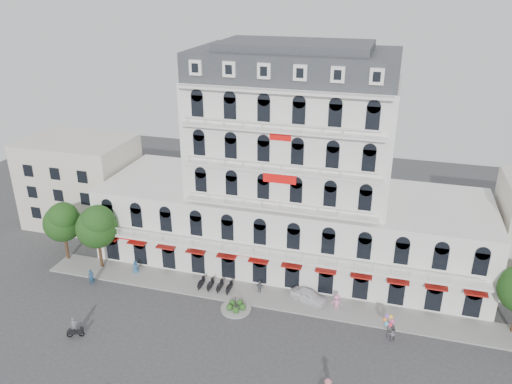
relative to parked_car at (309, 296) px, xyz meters
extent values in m
plane|color=#38383A|center=(-3.98, -9.50, -0.69)|extent=(120.00, 120.00, 0.00)
cube|color=gray|center=(-3.98, -0.50, -0.61)|extent=(53.00, 4.00, 0.16)
cube|color=silver|center=(-3.98, 8.50, 3.81)|extent=(45.00, 14.00, 9.00)
cube|color=silver|center=(-3.98, 8.50, 14.81)|extent=(22.00, 12.00, 13.00)
cube|color=#2D3035|center=(-3.98, 8.50, 22.81)|extent=(21.56, 11.76, 3.00)
cube|color=#2D3035|center=(-3.98, 8.50, 24.71)|extent=(15.84, 8.64, 0.80)
cube|color=maroon|center=(-3.98, 1.00, 2.81)|extent=(40.50, 1.00, 0.15)
cube|color=red|center=(-3.98, 2.38, 12.31)|extent=(3.50, 0.10, 1.40)
cube|color=beige|center=(-33.98, 10.50, 5.31)|extent=(14.00, 10.00, 12.00)
cylinder|color=gray|center=(-6.98, -3.50, -0.57)|extent=(3.20, 3.20, 0.24)
cylinder|color=black|center=(-6.98, -3.50, 0.21)|extent=(0.08, 0.08, 1.40)
sphere|color=#204B19|center=(-6.28, -3.50, -0.24)|extent=(0.70, 0.70, 0.70)
sphere|color=#204B19|center=(-6.76, -2.84, -0.24)|extent=(0.70, 0.70, 0.70)
sphere|color=#204B19|center=(-7.54, -3.08, -0.24)|extent=(0.70, 0.70, 0.70)
sphere|color=#204B19|center=(-7.55, -3.90, -0.24)|extent=(0.70, 0.70, 0.70)
sphere|color=#204B19|center=(-6.78, -4.17, -0.24)|extent=(0.70, 0.70, 0.70)
cylinder|color=#382314|center=(-29.98, 0.50, 1.07)|extent=(0.36, 0.36, 3.52)
sphere|color=#183812|center=(-29.98, 0.50, 4.27)|extent=(4.48, 4.48, 4.48)
sphere|color=#183812|center=(-29.48, 0.20, 5.31)|extent=(3.52, 3.52, 3.52)
sphere|color=#183812|center=(-30.38, 0.80, 4.91)|extent=(3.20, 3.20, 3.20)
cylinder|color=#382314|center=(-24.98, 0.00, 1.18)|extent=(0.36, 0.36, 3.74)
sphere|color=#183812|center=(-24.98, 0.00, 4.58)|extent=(4.76, 4.76, 4.76)
sphere|color=#183812|center=(-24.48, -0.30, 5.69)|extent=(3.74, 3.74, 3.74)
sphere|color=#183812|center=(-25.38, 0.30, 5.26)|extent=(3.40, 3.40, 3.40)
imported|color=white|center=(0.00, 0.00, 0.00)|extent=(4.34, 2.93, 1.37)
cube|color=black|center=(-20.52, -11.80, -0.14)|extent=(1.52, 0.92, 0.35)
torus|color=black|center=(-20.01, -11.59, -0.41)|extent=(0.60, 0.35, 0.60)
torus|color=black|center=(-21.02, -12.02, -0.41)|extent=(0.60, 0.35, 0.60)
imported|color=slate|center=(-20.52, -11.80, 0.63)|extent=(0.75, 0.63, 1.74)
imported|color=#29537C|center=(-20.42, -0.08, 0.14)|extent=(0.96, 0.83, 1.66)
imported|color=#515258|center=(-5.41, 0.00, 0.10)|extent=(0.94, 0.43, 1.58)
imported|color=pink|center=(3.07, -0.71, 0.25)|extent=(1.24, 0.76, 1.87)
imported|color=navy|center=(-23.98, -3.60, 0.28)|extent=(0.84, 0.81, 1.94)
imported|color=slate|center=(8.70, -3.97, 0.19)|extent=(1.07, 1.08, 1.76)
cylinder|color=black|center=(8.30, -3.67, 0.31)|extent=(0.04, 0.04, 2.00)
sphere|color=#E54C99|center=(8.65, -3.67, 1.31)|extent=(0.44, 0.44, 0.44)
sphere|color=yellow|center=(8.48, -3.37, 1.52)|extent=(0.44, 0.44, 0.44)
sphere|color=#994CD8|center=(8.13, -3.37, 1.54)|extent=(0.44, 0.44, 0.44)
sphere|color=orange|center=(7.95, -3.68, 1.35)|extent=(0.44, 0.44, 0.44)
sphere|color=#4CB2E5|center=(8.13, -3.98, 1.13)|extent=(0.44, 0.44, 0.44)
sphere|color=#D8334C|center=(8.48, -3.97, 1.07)|extent=(0.44, 0.44, 0.44)
camera|label=1|loc=(6.86, -44.20, 31.08)|focal=35.00mm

